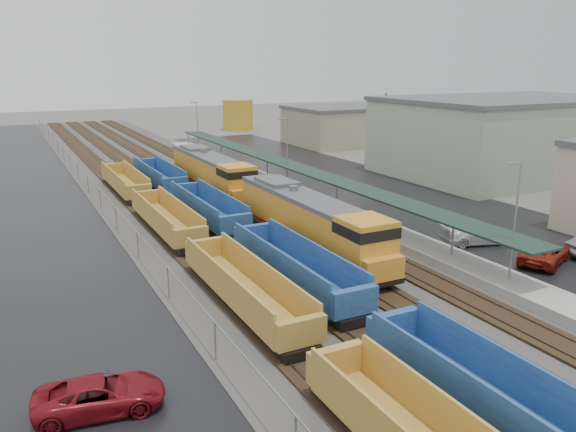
% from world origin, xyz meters
% --- Properties ---
extents(ballast_strip, '(20.00, 160.00, 0.08)m').
position_xyz_m(ballast_strip, '(0.00, 60.00, 0.04)').
color(ballast_strip, '#302D2B').
rests_on(ballast_strip, ground).
extents(trackbed, '(14.60, 160.00, 0.22)m').
position_xyz_m(trackbed, '(-0.00, 60.00, 0.16)').
color(trackbed, black).
rests_on(trackbed, ground).
extents(west_parking_lot, '(10.00, 160.00, 0.02)m').
position_xyz_m(west_parking_lot, '(-15.00, 60.00, 0.01)').
color(west_parking_lot, black).
rests_on(west_parking_lot, ground).
extents(east_commuter_lot, '(16.00, 100.00, 0.02)m').
position_xyz_m(east_commuter_lot, '(19.00, 50.00, 0.01)').
color(east_commuter_lot, black).
rests_on(east_commuter_lot, ground).
extents(station_platform, '(3.00, 80.00, 8.00)m').
position_xyz_m(station_platform, '(9.50, 50.01, 0.73)').
color(station_platform, '#9E9B93').
rests_on(station_platform, ground).
extents(chainlink_fence, '(0.08, 160.04, 2.02)m').
position_xyz_m(chainlink_fence, '(-9.50, 58.44, 1.61)').
color(chainlink_fence, gray).
rests_on(chainlink_fence, ground).
extents(industrial_buildings, '(32.52, 75.30, 9.50)m').
position_xyz_m(industrial_buildings, '(37.76, 45.85, 4.25)').
color(industrial_buildings, '#BAAE8E').
rests_on(industrial_buildings, ground).
extents(distant_hills, '(301.00, 140.00, 25.20)m').
position_xyz_m(distant_hills, '(44.79, 210.68, 0.00)').
color(distant_hills, '#495441').
rests_on(distant_hills, ground).
extents(tree_east, '(4.40, 4.40, 10.00)m').
position_xyz_m(tree_east, '(28.00, 58.00, 6.47)').
color(tree_east, '#332316').
rests_on(tree_east, ground).
extents(locomotive_lead, '(2.97, 19.55, 4.43)m').
position_xyz_m(locomotive_lead, '(2.00, 31.51, 2.36)').
color(locomotive_lead, black).
rests_on(locomotive_lead, ground).
extents(locomotive_trail, '(2.97, 19.55, 4.43)m').
position_xyz_m(locomotive_trail, '(2.00, 52.51, 2.36)').
color(locomotive_trail, black).
rests_on(locomotive_trail, ground).
extents(well_string_yellow, '(2.58, 80.48, 2.29)m').
position_xyz_m(well_string_yellow, '(-6.00, 24.90, 1.15)').
color(well_string_yellow, '#AE8B30').
rests_on(well_string_yellow, ground).
extents(well_string_blue, '(2.74, 79.50, 2.43)m').
position_xyz_m(well_string_blue, '(-2.00, 26.33, 1.20)').
color(well_string_blue, navy).
rests_on(well_string_blue, ground).
extents(storage_tank, '(6.26, 6.26, 6.26)m').
position_xyz_m(storage_tank, '(27.69, 108.50, 3.13)').
color(storage_tank, '#B89124').
rests_on(storage_tank, ground).
extents(parked_car_west_c, '(3.03, 5.35, 1.41)m').
position_xyz_m(parked_car_west_c, '(-14.94, 18.39, 0.71)').
color(parked_car_west_c, maroon).
rests_on(parked_car_west_c, ground).
extents(parked_car_east_b, '(4.40, 5.82, 1.47)m').
position_xyz_m(parked_car_east_b, '(15.49, 22.27, 0.73)').
color(parked_car_east_b, maroon).
rests_on(parked_car_east_b, ground).
extents(parked_car_east_c, '(3.57, 5.88, 1.59)m').
position_xyz_m(parked_car_east_c, '(14.46, 27.74, 0.80)').
color(parked_car_east_c, white).
rests_on(parked_car_east_c, ground).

